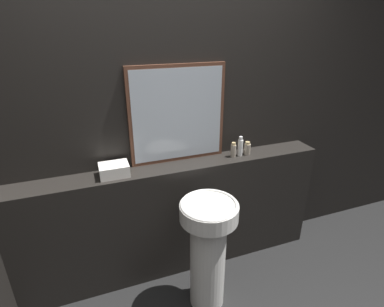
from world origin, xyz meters
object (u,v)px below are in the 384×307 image
(conditioner_bottle, at_px, (240,147))
(lotion_bottle, at_px, (247,149))
(mirror, at_px, (178,115))
(shampoo_bottle, at_px, (233,150))
(towel_stack, at_px, (114,170))
(pedestal_sink, at_px, (208,247))

(conditioner_bottle, distance_m, lotion_bottle, 0.07)
(conditioner_bottle, bearing_deg, mirror, 169.03)
(shampoo_bottle, height_order, lotion_bottle, shampoo_bottle)
(towel_stack, distance_m, conditioner_bottle, 0.99)
(pedestal_sink, xyz_separation_m, shampoo_bottle, (0.39, 0.44, 0.50))
(pedestal_sink, bearing_deg, lotion_bottle, 40.02)
(shampoo_bottle, distance_m, conditioner_bottle, 0.06)
(pedestal_sink, relative_size, towel_stack, 4.30)
(mirror, relative_size, lotion_bottle, 6.75)
(towel_stack, relative_size, shampoo_bottle, 1.68)
(pedestal_sink, distance_m, shampoo_bottle, 0.77)
(shampoo_bottle, bearing_deg, towel_stack, 180.00)
(mirror, bearing_deg, conditioner_bottle, -10.97)
(pedestal_sink, xyz_separation_m, conditioner_bottle, (0.45, 0.44, 0.52))
(towel_stack, xyz_separation_m, shampoo_bottle, (0.93, -0.00, 0.01))
(pedestal_sink, bearing_deg, conditioner_bottle, 43.85)
(pedestal_sink, bearing_deg, towel_stack, 140.98)
(conditioner_bottle, bearing_deg, shampoo_bottle, -180.00)
(mirror, xyz_separation_m, lotion_bottle, (0.55, -0.09, -0.31))
(pedestal_sink, height_order, mirror, mirror)
(conditioner_bottle, relative_size, lotion_bottle, 1.49)
(mirror, bearing_deg, pedestal_sink, -86.34)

